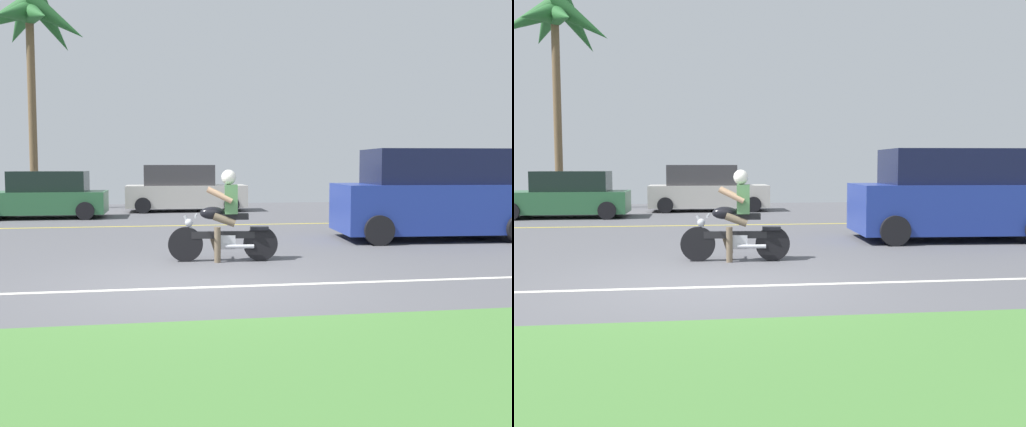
% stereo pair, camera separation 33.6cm
% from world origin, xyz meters
% --- Properties ---
extents(ground, '(56.00, 30.00, 0.04)m').
position_xyz_m(ground, '(0.00, 3.00, -0.02)').
color(ground, '#545459').
extents(grass_median, '(56.00, 3.80, 0.06)m').
position_xyz_m(grass_median, '(0.00, -4.10, 0.03)').
color(grass_median, '#477A38').
rests_on(grass_median, ground).
extents(lane_line_near, '(50.40, 0.12, 0.01)m').
position_xyz_m(lane_line_near, '(0.00, -0.24, 0.00)').
color(lane_line_near, silver).
rests_on(lane_line_near, ground).
extents(lane_line_far, '(50.40, 0.12, 0.01)m').
position_xyz_m(lane_line_far, '(0.00, 8.31, 0.00)').
color(lane_line_far, yellow).
rests_on(lane_line_far, ground).
extents(motorcyclist, '(1.92, 0.63, 1.61)m').
position_xyz_m(motorcyclist, '(0.50, 1.98, 0.68)').
color(motorcyclist, black).
rests_on(motorcyclist, ground).
extents(suv_nearby, '(4.62, 2.44, 2.04)m').
position_xyz_m(suv_nearby, '(5.59, 4.41, 0.99)').
color(suv_nearby, navy).
rests_on(suv_nearby, ground).
extents(parked_car_1, '(4.00, 1.99, 1.50)m').
position_xyz_m(parked_car_1, '(-4.24, 11.44, 0.70)').
color(parked_car_1, '#2D663D').
rests_on(parked_car_1, ground).
extents(parked_car_2, '(4.35, 1.92, 1.70)m').
position_xyz_m(parked_car_2, '(0.29, 13.67, 0.79)').
color(parked_car_2, beige).
rests_on(parked_car_2, ground).
extents(palm_tree_0, '(4.54, 4.42, 8.23)m').
position_xyz_m(palm_tree_0, '(-5.30, 15.43, 6.91)').
color(palm_tree_0, brown).
rests_on(palm_tree_0, ground).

